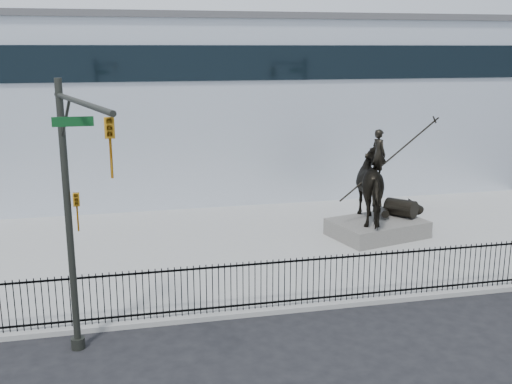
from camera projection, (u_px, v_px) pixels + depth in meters
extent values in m
plane|color=black|center=(333.00, 325.00, 17.04)|extent=(120.00, 120.00, 0.00)
cube|color=gray|center=(273.00, 245.00, 23.66)|extent=(30.00, 12.00, 0.15)
cube|color=silver|center=(218.00, 104.00, 34.94)|extent=(44.00, 14.00, 9.00)
cube|color=black|center=(319.00, 298.00, 18.15)|extent=(22.00, 0.05, 0.05)
cube|color=black|center=(320.00, 259.00, 17.86)|extent=(22.00, 0.05, 0.05)
cube|color=black|center=(320.00, 279.00, 18.01)|extent=(22.00, 0.03, 1.50)
cube|color=#54514C|center=(377.00, 228.00, 24.51)|extent=(4.13, 3.31, 0.68)
imported|color=black|center=(379.00, 186.00, 24.09)|extent=(3.08, 3.38, 2.89)
imported|color=black|center=(379.00, 154.00, 23.73)|extent=(0.63, 0.81, 1.95)
cylinder|color=black|center=(388.00, 160.00, 24.02)|extent=(4.52, 1.21, 2.94)
cylinder|color=#272923|center=(78.00, 343.00, 15.69)|extent=(0.36, 0.36, 0.30)
cylinder|color=#272923|center=(69.00, 220.00, 14.91)|extent=(0.18, 0.18, 7.00)
cylinder|color=#272923|center=(80.00, 102.00, 12.29)|extent=(1.47, 4.84, 0.12)
imported|color=#C68416|center=(111.00, 148.00, 10.55)|extent=(0.18, 0.22, 1.10)
imported|color=#C68416|center=(77.00, 212.00, 14.91)|extent=(0.16, 0.20, 1.00)
cube|color=#0C3F19|center=(73.00, 122.00, 13.23)|extent=(0.90, 0.03, 0.22)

